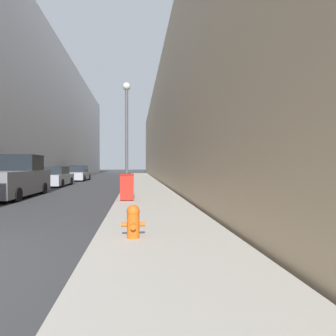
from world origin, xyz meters
TOP-DOWN VIEW (x-y plane):
  - sidewalk_right at (4.78, 18.00)m, footprint 3.01×60.00m
  - building_left_glass at (-9.91, 26.00)m, footprint 12.00×60.00m
  - building_right_stone at (12.38, 26.00)m, footprint 12.00×60.00m
  - fire_hydrant at (4.09, 1.49)m, footprint 0.50×0.38m
  - trash_bin at (3.77, 7.50)m, footprint 0.59×0.69m
  - lamppost at (3.60, 11.79)m, footprint 0.46×0.46m
  - pickup_truck at (-2.02, 10.25)m, footprint 2.03×5.40m
  - parked_sedan_near at (-2.09, 17.49)m, footprint 1.81×4.56m
  - parked_sedan_far at (-1.93, 25.06)m, footprint 1.82×4.72m

SIDE VIEW (x-z plane):
  - sidewalk_right at x=4.78m, z-range 0.00..0.13m
  - fire_hydrant at x=4.09m, z-range 0.14..0.83m
  - parked_sedan_near at x=-2.09m, z-range -0.06..1.48m
  - trash_bin at x=3.77m, z-range 0.14..1.28m
  - parked_sedan_far at x=-1.93m, z-range -0.08..1.58m
  - pickup_truck at x=-2.02m, z-range -0.18..2.03m
  - lamppost at x=3.60m, z-range 0.65..7.07m
  - building_right_stone at x=12.38m, z-range 0.00..11.43m
  - building_left_glass at x=-9.91m, z-range 0.00..15.00m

